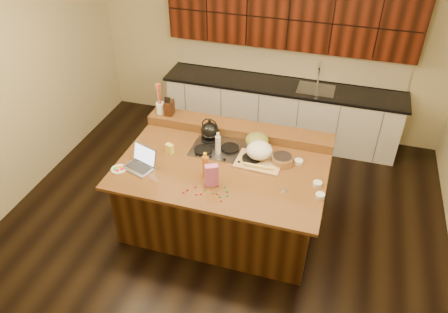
% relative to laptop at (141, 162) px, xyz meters
% --- Properties ---
extents(room, '(5.52, 5.02, 2.72)m').
position_rel_laptop_xyz_m(room, '(0.89, 0.30, 0.37)').
color(room, black).
rests_on(room, ground).
extents(island, '(2.40, 1.60, 0.92)m').
position_rel_laptop_xyz_m(island, '(0.89, 0.30, -0.52)').
color(island, black).
rests_on(island, ground).
extents(back_ledge, '(2.40, 0.30, 0.12)m').
position_rel_laptop_xyz_m(back_ledge, '(0.89, 1.00, -0.00)').
color(back_ledge, black).
rests_on(back_ledge, island).
extents(cooktop, '(0.92, 0.52, 0.05)m').
position_rel_laptop_xyz_m(cooktop, '(0.89, 0.60, -0.05)').
color(cooktop, gray).
rests_on(cooktop, island).
extents(back_counter, '(3.70, 0.66, 2.40)m').
position_rel_laptop_xyz_m(back_counter, '(1.19, 2.53, -0.00)').
color(back_counter, silver).
rests_on(back_counter, ground).
extents(kettle, '(0.25, 0.25, 0.20)m').
position_rel_laptop_xyz_m(kettle, '(0.59, 0.73, 0.08)').
color(kettle, black).
rests_on(kettle, cooktop).
extents(green_bowl, '(0.37, 0.37, 0.16)m').
position_rel_laptop_xyz_m(green_bowl, '(1.19, 0.73, 0.06)').
color(green_bowl, olive).
rests_on(green_bowl, cooktop).
extents(laptop, '(0.41, 0.37, 0.24)m').
position_rel_laptop_xyz_m(laptop, '(0.00, 0.00, 0.00)').
color(laptop, '#B7B7BC').
rests_on(laptop, island).
extents(oil_bottle, '(0.09, 0.09, 0.27)m').
position_rel_laptop_xyz_m(oil_bottle, '(0.77, 0.03, 0.07)').
color(oil_bottle, '#C87223').
rests_on(oil_bottle, island).
extents(vinegar_bottle, '(0.08, 0.08, 0.25)m').
position_rel_laptop_xyz_m(vinegar_bottle, '(0.77, 0.48, 0.06)').
color(vinegar_bottle, silver).
rests_on(vinegar_bottle, island).
extents(wooden_tray, '(0.55, 0.43, 0.21)m').
position_rel_laptop_xyz_m(wooden_tray, '(1.27, 0.52, 0.03)').
color(wooden_tray, tan).
rests_on(wooden_tray, island).
extents(ramekin_a, '(0.13, 0.13, 0.04)m').
position_rel_laptop_xyz_m(ramekin_a, '(2.04, 0.05, -0.04)').
color(ramekin_a, white).
rests_on(ramekin_a, island).
extents(ramekin_b, '(0.12, 0.12, 0.04)m').
position_rel_laptop_xyz_m(ramekin_b, '(1.98, 0.24, -0.04)').
color(ramekin_b, white).
rests_on(ramekin_b, island).
extents(ramekin_c, '(0.13, 0.13, 0.04)m').
position_rel_laptop_xyz_m(ramekin_c, '(1.72, 0.58, -0.04)').
color(ramekin_c, white).
rests_on(ramekin_c, island).
extents(strainer_bowl, '(0.28, 0.28, 0.09)m').
position_rel_laptop_xyz_m(strainer_bowl, '(1.54, 0.52, -0.02)').
color(strainer_bowl, '#996B3F').
rests_on(strainer_bowl, island).
extents(kitchen_timer, '(0.09, 0.09, 0.07)m').
position_rel_laptop_xyz_m(kitchen_timer, '(1.66, 0.04, -0.03)').
color(kitchen_timer, silver).
rests_on(kitchen_timer, island).
extents(pink_bag, '(0.16, 0.13, 0.26)m').
position_rel_laptop_xyz_m(pink_bag, '(0.88, -0.09, 0.07)').
color(pink_bag, '#C85E9E').
rests_on(pink_bag, island).
extents(candy_plate, '(0.23, 0.23, 0.01)m').
position_rel_laptop_xyz_m(candy_plate, '(-0.22, -0.14, -0.06)').
color(candy_plate, white).
rests_on(candy_plate, island).
extents(package_box, '(0.11, 0.09, 0.13)m').
position_rel_laptop_xyz_m(package_box, '(0.21, 0.33, -0.00)').
color(package_box, '#E9E352').
rests_on(package_box, island).
extents(utensil_crock, '(0.12, 0.12, 0.14)m').
position_rel_laptop_xyz_m(utensil_crock, '(-0.18, 1.00, 0.13)').
color(utensil_crock, white).
rests_on(utensil_crock, back_ledge).
extents(knife_block, '(0.10, 0.16, 0.19)m').
position_rel_laptop_xyz_m(knife_block, '(-0.06, 1.00, 0.15)').
color(knife_block, black).
rests_on(knife_block, back_ledge).
extents(gumdrop_0, '(0.02, 0.02, 0.02)m').
position_rel_laptop_xyz_m(gumdrop_0, '(0.98, -0.22, -0.05)').
color(gumdrop_0, red).
rests_on(gumdrop_0, island).
extents(gumdrop_1, '(0.02, 0.02, 0.02)m').
position_rel_laptop_xyz_m(gumdrop_1, '(1.02, -0.26, -0.05)').
color(gumdrop_1, '#198C26').
rests_on(gumdrop_1, island).
extents(gumdrop_2, '(0.02, 0.02, 0.02)m').
position_rel_laptop_xyz_m(gumdrop_2, '(0.63, -0.30, -0.05)').
color(gumdrop_2, red).
rests_on(gumdrop_2, island).
extents(gumdrop_3, '(0.02, 0.02, 0.02)m').
position_rel_laptop_xyz_m(gumdrop_3, '(0.84, -0.20, -0.05)').
color(gumdrop_3, '#198C26').
rests_on(gumdrop_3, island).
extents(gumdrop_4, '(0.02, 0.02, 0.02)m').
position_rel_laptop_xyz_m(gumdrop_4, '(0.82, -0.28, -0.05)').
color(gumdrop_4, red).
rests_on(gumdrop_4, island).
extents(gumdrop_5, '(0.02, 0.02, 0.02)m').
position_rel_laptop_xyz_m(gumdrop_5, '(1.07, -0.15, -0.05)').
color(gumdrop_5, '#198C26').
rests_on(gumdrop_5, island).
extents(gumdrop_6, '(0.02, 0.02, 0.02)m').
position_rel_laptop_xyz_m(gumdrop_6, '(0.95, -0.09, -0.05)').
color(gumdrop_6, red).
rests_on(gumdrop_6, island).
extents(gumdrop_7, '(0.02, 0.02, 0.02)m').
position_rel_laptop_xyz_m(gumdrop_7, '(1.09, -0.22, -0.05)').
color(gumdrop_7, '#198C26').
rests_on(gumdrop_7, island).
extents(gumdrop_8, '(0.02, 0.02, 0.02)m').
position_rel_laptop_xyz_m(gumdrop_8, '(0.73, -0.19, -0.05)').
color(gumdrop_8, red).
rests_on(gumdrop_8, island).
extents(gumdrop_9, '(0.02, 0.02, 0.02)m').
position_rel_laptop_xyz_m(gumdrop_9, '(1.03, -0.09, -0.05)').
color(gumdrop_9, '#198C26').
rests_on(gumdrop_9, island).
extents(gumdrop_10, '(0.02, 0.02, 0.02)m').
position_rel_laptop_xyz_m(gumdrop_10, '(1.05, -0.32, -0.05)').
color(gumdrop_10, red).
rests_on(gumdrop_10, island).
extents(gumdrop_11, '(0.02, 0.02, 0.02)m').
position_rel_laptop_xyz_m(gumdrop_11, '(0.84, -0.09, -0.05)').
color(gumdrop_11, '#198C26').
rests_on(gumdrop_11, island).
extents(gumdrop_12, '(0.02, 0.02, 0.02)m').
position_rel_laptop_xyz_m(gumdrop_12, '(0.66, -0.25, -0.05)').
color(gumdrop_12, red).
rests_on(gumdrop_12, island).
extents(gumdrop_13, '(0.02, 0.02, 0.02)m').
position_rel_laptop_xyz_m(gumdrop_13, '(0.94, -0.22, -0.05)').
color(gumdrop_13, '#198C26').
rests_on(gumdrop_13, island).
extents(gumdrop_14, '(0.02, 0.02, 0.02)m').
position_rel_laptop_xyz_m(gumdrop_14, '(0.77, -0.29, -0.05)').
color(gumdrop_14, red).
rests_on(gumdrop_14, island).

